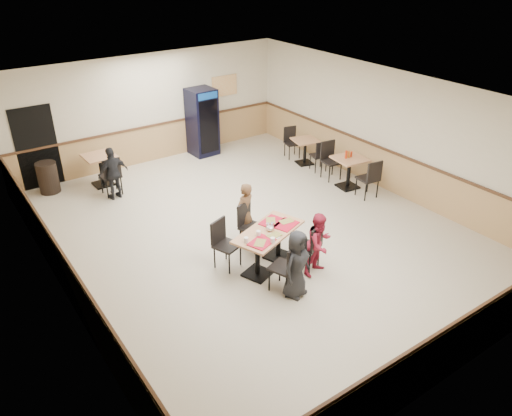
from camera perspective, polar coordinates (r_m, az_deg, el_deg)
ground at (r=10.88m, az=-0.31°, el=-2.71°), size 10.00×10.00×0.00m
room_shell at (r=13.41m, az=-0.28°, el=6.25°), size 10.00×10.00×10.00m
main_table at (r=9.51m, az=1.43°, el=-3.97°), size 1.63×1.20×0.78m
main_chairs at (r=9.49m, az=1.25°, el=-4.24°), size 1.81×2.06×0.99m
diner_woman_left at (r=8.73m, az=4.63°, el=-6.42°), size 0.72×0.58×1.28m
diner_woman_right at (r=9.36m, az=7.24°, el=-4.08°), size 0.69×0.59×1.25m
diner_man_opposite at (r=10.21m, az=-1.28°, el=-0.62°), size 0.56×0.44×1.33m
lone_diner at (r=12.51m, az=-16.00°, el=3.84°), size 0.80×0.42×1.31m
tabletop_clutter at (r=9.35m, az=1.74°, el=-2.53°), size 1.31×0.98×0.12m
side_table_near at (r=12.84m, az=10.60°, el=4.53°), size 0.84×0.84×0.81m
side_table_near_chair_south at (r=12.45m, az=12.66°, el=3.41°), size 0.53×0.53×1.02m
side_table_near_chair_north at (r=13.27m, az=8.64°, el=5.36°), size 0.53×0.53×1.02m
side_table_far at (r=14.15m, az=5.63°, el=6.87°), size 0.81×0.81×0.72m
side_table_far_chair_south at (r=13.76m, az=7.16°, el=6.05°), size 0.51×0.51×0.91m
side_table_far_chair_north at (r=14.57m, az=4.17°, el=7.47°), size 0.51×0.51×0.91m
condiment_caddy at (r=12.72m, az=10.48°, el=6.05°), size 0.23×0.06×0.20m
back_table at (r=13.37m, az=-17.33°, el=4.68°), size 0.78×0.78×0.81m
back_table_chair_lone at (r=12.80m, az=-16.34°, el=3.66°), size 0.49×0.49×1.03m
pepsi_cooler at (r=14.72m, az=-6.15°, el=9.74°), size 0.76×0.77×1.94m
trash_bin at (r=13.47m, az=-22.68°, el=3.23°), size 0.50×0.50×0.78m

